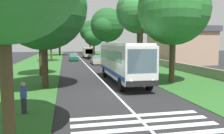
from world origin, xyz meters
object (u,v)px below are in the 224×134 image
(trailing_car_1, at_px, (74,58))
(pedestrian, at_px, (24,97))
(roadside_tree_left_2, at_px, (38,12))
(trailing_minibus_0, at_px, (88,52))
(roadside_building, at_px, (178,45))
(roadside_tree_right_3, at_px, (93,36))
(roadside_tree_right_4, at_px, (107,26))
(trailing_car_0, at_px, (97,60))
(roadside_tree_right_0, at_px, (138,12))
(roadside_tree_left_0, at_px, (41,9))
(utility_pole, at_px, (142,41))
(roadside_tree_left_1, at_px, (50,26))
(roadside_tree_right_2, at_px, (89,32))
(roadside_tree_right_1, at_px, (171,11))
(coach_bus, at_px, (123,60))
(roadside_tree_left_4, at_px, (59,35))

(trailing_car_1, bearing_deg, pedestrian, 173.66)
(roadside_tree_left_2, bearing_deg, trailing_minibus_0, -15.87)
(trailing_car_1, relative_size, roadside_building, 0.32)
(roadside_tree_left_2, bearing_deg, roadside_tree_right_3, -14.93)
(trailing_minibus_0, relative_size, roadside_tree_right_4, 0.55)
(trailing_car_0, xyz_separation_m, pedestrian, (-26.89, 7.60, 0.24))
(trailing_minibus_0, relative_size, roadside_tree_right_0, 0.55)
(roadside_tree_left_0, distance_m, utility_pole, 11.54)
(trailing_car_1, xyz_separation_m, roadside_tree_right_3, (22.01, -6.92, 5.05))
(roadside_tree_left_1, bearing_deg, roadside_tree_right_0, -145.88)
(roadside_tree_right_2, relative_size, roadside_tree_right_3, 1.26)
(roadside_tree_right_2, bearing_deg, roadside_tree_right_3, -179.93)
(roadside_tree_right_1, bearing_deg, utility_pole, 15.75)
(utility_pole, bearing_deg, trailing_car_0, 11.25)
(roadside_tree_right_0, bearing_deg, roadside_tree_left_1, 34.12)
(roadside_tree_right_0, bearing_deg, roadside_tree_left_2, 98.70)
(pedestrian, bearing_deg, roadside_tree_left_0, -3.05)
(roadside_tree_right_4, bearing_deg, roadside_tree_right_3, 0.16)
(pedestrian, bearing_deg, utility_pole, -41.86)
(coach_bus, xyz_separation_m, pedestrian, (-8.39, 7.54, -1.24))
(roadside_tree_left_1, height_order, roadside_tree_right_2, roadside_tree_right_2)
(roadside_tree_left_1, relative_size, roadside_tree_right_4, 0.87)
(roadside_tree_right_1, height_order, pedestrian, roadside_tree_right_1)
(roadside_tree_right_0, bearing_deg, trailing_car_0, 20.82)
(trailing_minibus_0, height_order, utility_pole, utility_pole)
(roadside_tree_right_2, bearing_deg, trailing_minibus_0, 172.78)
(trailing_car_1, relative_size, trailing_minibus_0, 0.72)
(roadside_tree_left_0, bearing_deg, roadside_tree_left_1, 2.08)
(roadside_tree_left_1, bearing_deg, utility_pole, -153.59)
(trailing_minibus_0, height_order, roadside_tree_left_1, roadside_tree_left_1)
(trailing_car_0, bearing_deg, roadside_tree_left_0, 159.94)
(roadside_tree_left_0, distance_m, roadside_tree_left_2, 7.45)
(trailing_car_0, distance_m, roadside_tree_right_4, 11.28)
(roadside_tree_left_1, xyz_separation_m, roadside_building, (-7.25, -23.79, -3.76))
(trailing_minibus_0, xyz_separation_m, roadside_tree_right_2, (24.37, -3.09, 6.06))
(trailing_minibus_0, height_order, roadside_building, roadside_building)
(roadside_tree_left_4, relative_size, pedestrian, 5.68)
(trailing_minibus_0, height_order, roadside_tree_left_4, roadside_tree_left_4)
(trailing_car_0, height_order, roadside_tree_right_4, roadside_tree_right_4)
(roadside_tree_left_1, height_order, roadside_tree_right_3, roadside_tree_left_1)
(coach_bus, height_order, roadside_tree_left_2, roadside_tree_left_2)
(roadside_tree_left_0, xyz_separation_m, roadside_tree_left_1, (27.25, 0.99, 0.59))
(trailing_car_0, distance_m, roadside_tree_left_4, 31.07)
(trailing_car_1, xyz_separation_m, utility_pole, (-23.75, -6.64, 3.24))
(roadside_tree_left_0, bearing_deg, roadside_building, -48.75)
(coach_bus, bearing_deg, utility_pole, -41.64)
(trailing_car_0, distance_m, roadside_tree_left_2, 16.24)
(trailing_car_1, distance_m, roadside_tree_right_1, 29.90)
(roadside_tree_right_1, relative_size, roadside_tree_right_3, 1.12)
(roadside_tree_left_0, xyz_separation_m, roadside_tree_right_2, (61.22, -10.48, 1.11))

